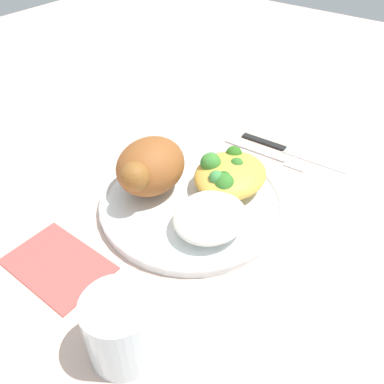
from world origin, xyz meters
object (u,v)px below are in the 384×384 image
mac_cheese_with_broccoli (229,174)px  water_glass (121,328)px  fork (270,155)px  knife (283,148)px  napkin (58,264)px  rice_pile (210,217)px  plate (192,202)px  roasted_chicken (150,167)px

mac_cheese_with_broccoli → water_glass: 0.27m
fork → knife: (-0.03, 0.01, 0.00)m
water_glass → napkin: size_ratio=0.62×
fork → mac_cheese_with_broccoli: bearing=-1.7°
rice_pile → fork: size_ratio=0.71×
rice_pile → napkin: size_ratio=0.79×
mac_cheese_with_broccoli → knife: bearing=176.0°
knife → rice_pile: bearing=3.9°
plate → napkin: size_ratio=2.04×
napkin → roasted_chicken: bearing=177.2°
roasted_chicken → rice_pile: bearing=84.1°
rice_pile → roasted_chicken: bearing=-95.9°
fork → knife: 0.03m
knife → fork: bearing=-12.3°
roasted_chicken → water_glass: (0.19, 0.13, -0.02)m
mac_cheese_with_broccoli → roasted_chicken: bearing=-48.7°
plate → roasted_chicken: (0.02, -0.06, 0.05)m
mac_cheese_with_broccoli → napkin: bearing=-21.0°
mac_cheese_with_broccoli → knife: 0.16m
plate → water_glass: bearing=19.7°
mac_cheese_with_broccoli → fork: size_ratio=0.79×
mac_cheese_with_broccoli → knife: size_ratio=0.59×
napkin → water_glass: bearing=78.1°
plate → napkin: (0.18, -0.07, -0.01)m
roasted_chicken → mac_cheese_with_broccoli: 0.11m
water_glass → rice_pile: bearing=-172.4°
rice_pile → fork: bearing=-173.6°
knife → napkin: knife is taller
fork → napkin: (0.36, -0.10, -0.00)m
fork → napkin: bearing=-14.7°
fork → plate: bearing=-9.4°
roasted_chicken → rice_pile: size_ratio=1.14×
knife → plate: bearing=-9.9°
roasted_chicken → knife: 0.25m
roasted_chicken → fork: 0.22m
plate → water_glass: (0.21, 0.08, 0.03)m
plate → roasted_chicken: size_ratio=2.25×
fork → knife: size_ratio=0.75×
mac_cheese_with_broccoli → knife: (-0.16, 0.01, -0.03)m
plate → roasted_chicken: 0.08m
fork → water_glass: bearing=6.9°
plate → mac_cheese_with_broccoli: (-0.05, 0.03, 0.03)m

